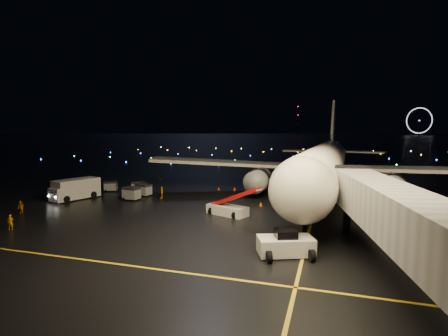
{
  "coord_description": "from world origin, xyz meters",
  "views": [
    {
      "loc": [
        13.98,
        -31.62,
        9.98
      ],
      "look_at": [
        0.36,
        12.0,
        5.0
      ],
      "focal_mm": 28.0,
      "sensor_mm": 36.0,
      "label": 1
    }
  ],
  "objects_px": {
    "baggage_cart_2": "(144,190)",
    "baggage_cart_3": "(138,187)",
    "airliner": "(325,142)",
    "service_truck": "(77,189)",
    "belt_loader": "(227,200)",
    "baggage_cart_0": "(132,194)",
    "crew_a": "(10,222)",
    "crew_b": "(21,207)",
    "crew_c": "(162,192)",
    "baggage_cart_4": "(111,186)",
    "baggage_cart_1": "(142,188)",
    "pushback_tug": "(286,242)"
  },
  "relations": [
    {
      "from": "service_truck",
      "to": "baggage_cart_1",
      "type": "bearing_deg",
      "value": 63.81
    },
    {
      "from": "service_truck",
      "to": "crew_c",
      "type": "distance_m",
      "value": 12.29
    },
    {
      "from": "crew_a",
      "to": "belt_loader",
      "type": "bearing_deg",
      "value": 5.01
    },
    {
      "from": "belt_loader",
      "to": "baggage_cart_0",
      "type": "bearing_deg",
      "value": -173.29
    },
    {
      "from": "belt_loader",
      "to": "crew_a",
      "type": "bearing_deg",
      "value": -124.64
    },
    {
      "from": "airliner",
      "to": "baggage_cart_4",
      "type": "bearing_deg",
      "value": -163.48
    },
    {
      "from": "baggage_cart_2",
      "to": "baggage_cart_4",
      "type": "distance_m",
      "value": 7.53
    },
    {
      "from": "belt_loader",
      "to": "baggage_cart_4",
      "type": "xyz_separation_m",
      "value": [
        -22.85,
        9.62,
        -0.96
      ]
    },
    {
      "from": "belt_loader",
      "to": "baggage_cart_0",
      "type": "height_order",
      "value": "belt_loader"
    },
    {
      "from": "crew_b",
      "to": "baggage_cart_0",
      "type": "xyz_separation_m",
      "value": [
        8.07,
        11.21,
        0.14
      ]
    },
    {
      "from": "baggage_cart_1",
      "to": "baggage_cart_3",
      "type": "height_order",
      "value": "baggage_cart_3"
    },
    {
      "from": "belt_loader",
      "to": "crew_c",
      "type": "height_order",
      "value": "belt_loader"
    },
    {
      "from": "crew_c",
      "to": "baggage_cart_1",
      "type": "relative_size",
      "value": 0.95
    },
    {
      "from": "crew_b",
      "to": "crew_c",
      "type": "relative_size",
      "value": 0.91
    },
    {
      "from": "belt_loader",
      "to": "baggage_cart_2",
      "type": "relative_size",
      "value": 3.5
    },
    {
      "from": "crew_b",
      "to": "baggage_cart_3",
      "type": "bearing_deg",
      "value": 72.69
    },
    {
      "from": "baggage_cart_3",
      "to": "crew_a",
      "type": "bearing_deg",
      "value": -109.4
    },
    {
      "from": "crew_b",
      "to": "baggage_cart_0",
      "type": "height_order",
      "value": "baggage_cart_0"
    },
    {
      "from": "baggage_cart_1",
      "to": "baggage_cart_3",
      "type": "distance_m",
      "value": 1.46
    },
    {
      "from": "pushback_tug",
      "to": "crew_c",
      "type": "xyz_separation_m",
      "value": [
        -20.39,
        18.12,
        -0.17
      ]
    },
    {
      "from": "baggage_cart_3",
      "to": "baggage_cart_2",
      "type": "bearing_deg",
      "value": -64.42
    },
    {
      "from": "service_truck",
      "to": "baggage_cart_2",
      "type": "xyz_separation_m",
      "value": [
        8.07,
        5.04,
        -0.6
      ]
    },
    {
      "from": "baggage_cart_2",
      "to": "baggage_cart_3",
      "type": "height_order",
      "value": "baggage_cart_2"
    },
    {
      "from": "baggage_cart_2",
      "to": "baggage_cart_3",
      "type": "relative_size",
      "value": 1.08
    },
    {
      "from": "crew_b",
      "to": "baggage_cart_4",
      "type": "height_order",
      "value": "baggage_cart_4"
    },
    {
      "from": "crew_a",
      "to": "airliner",
      "type": "bearing_deg",
      "value": 17.53
    },
    {
      "from": "baggage_cart_3",
      "to": "baggage_cart_4",
      "type": "height_order",
      "value": "baggage_cart_3"
    },
    {
      "from": "belt_loader",
      "to": "baggage_cart_0",
      "type": "distance_m",
      "value": 16.19
    },
    {
      "from": "baggage_cart_4",
      "to": "baggage_cart_1",
      "type": "bearing_deg",
      "value": -23.62
    },
    {
      "from": "belt_loader",
      "to": "service_truck",
      "type": "distance_m",
      "value": 23.79
    },
    {
      "from": "baggage_cart_4",
      "to": "service_truck",
      "type": "bearing_deg",
      "value": -119.67
    },
    {
      "from": "airliner",
      "to": "crew_c",
      "type": "height_order",
      "value": "airliner"
    },
    {
      "from": "crew_a",
      "to": "crew_c",
      "type": "xyz_separation_m",
      "value": [
        6.9,
        19.19,
        0.09
      ]
    },
    {
      "from": "airliner",
      "to": "crew_a",
      "type": "relative_size",
      "value": 36.85
    },
    {
      "from": "pushback_tug",
      "to": "baggage_cart_2",
      "type": "bearing_deg",
      "value": 119.19
    },
    {
      "from": "crew_b",
      "to": "crew_c",
      "type": "distance_m",
      "value": 17.91
    },
    {
      "from": "crew_a",
      "to": "baggage_cart_4",
      "type": "height_order",
      "value": "baggage_cart_4"
    },
    {
      "from": "pushback_tug",
      "to": "crew_b",
      "type": "bearing_deg",
      "value": 149.8
    },
    {
      "from": "baggage_cart_3",
      "to": "belt_loader",
      "type": "bearing_deg",
      "value": -47.35
    },
    {
      "from": "pushback_tug",
      "to": "crew_c",
      "type": "height_order",
      "value": "pushback_tug"
    },
    {
      "from": "crew_c",
      "to": "baggage_cart_1",
      "type": "bearing_deg",
      "value": -141.78
    },
    {
      "from": "airliner",
      "to": "crew_c",
      "type": "bearing_deg",
      "value": -151.05
    },
    {
      "from": "airliner",
      "to": "service_truck",
      "type": "bearing_deg",
      "value": -153.31
    },
    {
      "from": "pushback_tug",
      "to": "baggage_cart_0",
      "type": "xyz_separation_m",
      "value": [
        -23.91,
        15.68,
        -0.1
      ]
    },
    {
      "from": "crew_c",
      "to": "baggage_cart_4",
      "type": "distance_m",
      "value": 11.16
    },
    {
      "from": "crew_a",
      "to": "baggage_cart_3",
      "type": "relative_size",
      "value": 0.8
    },
    {
      "from": "belt_loader",
      "to": "baggage_cart_1",
      "type": "xyz_separation_m",
      "value": [
        -17.04,
        9.58,
        -1.0
      ]
    },
    {
      "from": "baggage_cart_3",
      "to": "baggage_cart_1",
      "type": "bearing_deg",
      "value": -54.24
    },
    {
      "from": "airliner",
      "to": "belt_loader",
      "type": "relative_size",
      "value": 7.84
    },
    {
      "from": "belt_loader",
      "to": "baggage_cart_3",
      "type": "xyz_separation_m",
      "value": [
        -18.21,
        10.45,
        -0.95
      ]
    }
  ]
}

